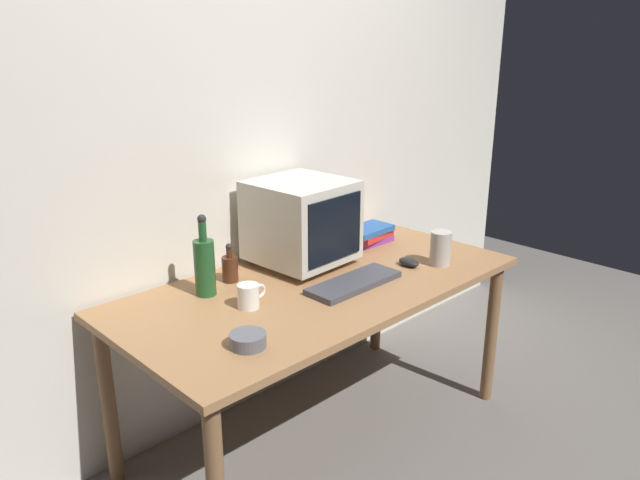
# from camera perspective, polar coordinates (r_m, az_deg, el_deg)

# --- Properties ---
(ground_plane) EXTENTS (6.00, 6.00, 0.00)m
(ground_plane) POSITION_cam_1_polar(r_m,az_deg,el_deg) (2.83, 0.00, -17.59)
(ground_plane) COLOR slate
(back_wall) EXTENTS (4.00, 0.08, 2.50)m
(back_wall) POSITION_cam_1_polar(r_m,az_deg,el_deg) (2.68, -7.16, 9.39)
(back_wall) COLOR silver
(back_wall) RESTS_ON ground
(desk) EXTENTS (1.67, 0.83, 0.72)m
(desk) POSITION_cam_1_polar(r_m,az_deg,el_deg) (2.51, 0.00, -5.59)
(desk) COLOR #9E7047
(desk) RESTS_ON ground
(crt_monitor) EXTENTS (0.40, 0.41, 0.37)m
(crt_monitor) POSITION_cam_1_polar(r_m,az_deg,el_deg) (2.61, -1.74, 1.72)
(crt_monitor) COLOR beige
(crt_monitor) RESTS_ON desk
(keyboard) EXTENTS (0.42, 0.15, 0.02)m
(keyboard) POSITION_cam_1_polar(r_m,az_deg,el_deg) (2.44, 3.18, -4.01)
(keyboard) COLOR #3F3F47
(keyboard) RESTS_ON desk
(computer_mouse) EXTENTS (0.07, 0.10, 0.04)m
(computer_mouse) POSITION_cam_1_polar(r_m,az_deg,el_deg) (2.67, 8.29, -2.05)
(computer_mouse) COLOR black
(computer_mouse) RESTS_ON desk
(bottle_tall) EXTENTS (0.08, 0.08, 0.32)m
(bottle_tall) POSITION_cam_1_polar(r_m,az_deg,el_deg) (2.36, -10.71, -2.31)
(bottle_tall) COLOR #1E4C23
(bottle_tall) RESTS_ON desk
(bottle_short) EXTENTS (0.07, 0.07, 0.16)m
(bottle_short) POSITION_cam_1_polar(r_m,az_deg,el_deg) (2.49, -8.40, -2.55)
(bottle_short) COLOR #472314
(bottle_short) RESTS_ON desk
(book_stack) EXTENTS (0.25, 0.17, 0.08)m
(book_stack) POSITION_cam_1_polar(r_m,az_deg,el_deg) (2.94, 4.55, 0.53)
(book_stack) COLOR #843893
(book_stack) RESTS_ON desk
(mug) EXTENTS (0.12, 0.08, 0.09)m
(mug) POSITION_cam_1_polar(r_m,az_deg,el_deg) (2.25, -6.64, -5.19)
(mug) COLOR white
(mug) RESTS_ON desk
(cd_spindle) EXTENTS (0.12, 0.12, 0.04)m
(cd_spindle) POSITION_cam_1_polar(r_m,az_deg,el_deg) (1.99, -6.75, -9.25)
(cd_spindle) COLOR #595B66
(cd_spindle) RESTS_ON desk
(metal_canister) EXTENTS (0.09, 0.09, 0.15)m
(metal_canister) POSITION_cam_1_polar(r_m,az_deg,el_deg) (2.69, 11.16, -0.77)
(metal_canister) COLOR #B7B2A8
(metal_canister) RESTS_ON desk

